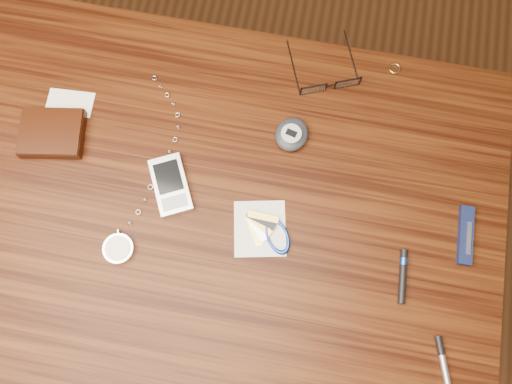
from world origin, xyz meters
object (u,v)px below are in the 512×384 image
eyeglasses (330,83)px  pedometer (292,134)px  wallet_and_card (52,132)px  silver_pen (445,373)px  notepad_keys (268,232)px  desk (210,221)px  pocket_knife (466,235)px  pda_phone (171,185)px  pocket_watch (121,242)px

eyeglasses → pedometer: pedometer is taller
wallet_and_card → silver_pen: size_ratio=1.13×
silver_pen → notepad_keys: bearing=151.4°
pedometer → wallet_and_card: bearing=-169.7°
desk → silver_pen: 0.47m
desk → pocket_knife: pocket_knife is taller
pda_phone → silver_pen: size_ratio=0.91×
desk → pedometer: pedometer is taller
pocket_watch → pedometer: size_ratio=4.57×
desk → wallet_and_card: bearing=164.6°
wallet_and_card → silver_pen: 0.75m
pedometer → silver_pen: size_ratio=0.59×
wallet_and_card → pedometer: bearing=10.3°
wallet_and_card → eyeglasses: size_ratio=0.98×
pedometer → pda_phone: bearing=-145.6°
silver_pen → wallet_and_card: bearing=159.3°
pda_phone → pedometer: bearing=34.4°
pocket_knife → silver_pen: size_ratio=0.77×
pocket_knife → wallet_and_card: bearing=176.3°
eyeglasses → notepad_keys: (-0.06, -0.28, -0.01)m
eyeglasses → pda_phone: size_ratio=1.27×
desk → wallet_and_card: wallet_and_card is taller
notepad_keys → silver_pen: bearing=-28.6°
desk → pda_phone: (-0.06, 0.03, 0.11)m
pocket_watch → pedometer: pedometer is taller
notepad_keys → silver_pen: (0.30, -0.17, 0.00)m
pda_phone → pocket_knife: pda_phone is taller
pocket_watch → notepad_keys: (0.23, 0.06, -0.00)m
pocket_knife → silver_pen: pocket_knife is taller
desk → pocket_knife: 0.45m
wallet_and_card → pda_phone: (0.22, -0.05, -0.00)m
wallet_and_card → notepad_keys: bearing=-14.1°
silver_pen → desk: bearing=155.8°
desk → eyeglasses: bearing=57.0°
pedometer → pocket_knife: size_ratio=0.77×
desk → eyeglasses: 0.33m
wallet_and_card → silver_pen: bearing=-20.7°
notepad_keys → pocket_knife: bearing=9.5°
pda_phone → wallet_and_card: bearing=166.5°
pedometer → notepad_keys: 0.17m
pocket_watch → pocket_knife: (0.55, 0.12, -0.00)m
pda_phone → notepad_keys: (0.18, -0.05, -0.00)m
pocket_watch → pedometer: bearing=44.3°
wallet_and_card → notepad_keys: (0.40, -0.10, -0.01)m
pda_phone → eyeglasses: bearing=45.2°
pocket_watch → silver_pen: pocket_watch is taller
desk → pedometer: (0.12, 0.15, 0.11)m
pocket_watch → desk: bearing=34.6°
notepad_keys → pocket_watch: bearing=-165.0°
eyeglasses → notepad_keys: bearing=-101.7°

